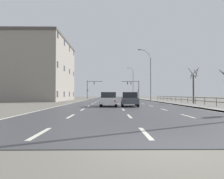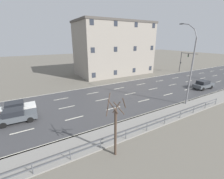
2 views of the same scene
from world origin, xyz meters
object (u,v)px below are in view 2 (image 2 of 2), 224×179
object	(u,v)px
street_lamp_midground	(190,67)
car_near_left	(16,115)
car_far_right	(17,108)
brick_building	(114,48)
traffic_signal_left	(184,59)
car_distant	(203,85)

from	to	relation	value
street_lamp_midground	car_near_left	distance (m)	22.29
street_lamp_midground	car_far_right	xyz separation A→B (m)	(-8.70, -20.84, -4.54)
street_lamp_midground	car_near_left	bearing A→B (deg)	-106.96
car_far_right	brick_building	world-z (taller)	brick_building
street_lamp_midground	brick_building	world-z (taller)	brick_building
car_near_left	car_far_right	bearing A→B (deg)	-178.17
car_near_left	brick_building	size ratio (longest dim) A/B	0.21
traffic_signal_left	car_distant	size ratio (longest dim) A/B	1.33
car_distant	brick_building	bearing A→B (deg)	-157.12
car_distant	brick_building	xyz separation A→B (m)	(-20.40, -7.41, 5.81)
car_distant	car_near_left	world-z (taller)	same
street_lamp_midground	car_distant	world-z (taller)	street_lamp_midground
car_far_right	traffic_signal_left	bearing A→B (deg)	98.31
traffic_signal_left	brick_building	world-z (taller)	brick_building
street_lamp_midground	traffic_signal_left	distance (m)	24.02
car_distant	street_lamp_midground	bearing A→B (deg)	-70.28
car_distant	car_far_right	xyz separation A→B (m)	(-5.86, -30.24, 0.00)
traffic_signal_left	street_lamp_midground	bearing A→B (deg)	-52.94
traffic_signal_left	car_far_right	distance (m)	40.47
street_lamp_midground	traffic_signal_left	world-z (taller)	street_lamp_midground
car_distant	traffic_signal_left	bearing A→B (deg)	142.94
traffic_signal_left	brick_building	bearing A→B (deg)	-117.17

